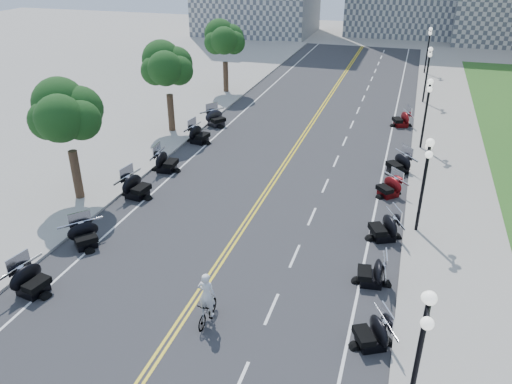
% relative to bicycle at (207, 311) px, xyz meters
% --- Properties ---
extents(ground, '(160.00, 160.00, 0.00)m').
position_rel_bicycle_xyz_m(ground, '(-1.02, 5.45, -0.52)').
color(ground, gray).
extents(road, '(16.00, 90.00, 0.01)m').
position_rel_bicycle_xyz_m(road, '(-1.02, 15.45, -0.52)').
color(road, '#333335').
rests_on(road, ground).
extents(centerline_yellow_a, '(0.12, 90.00, 0.00)m').
position_rel_bicycle_xyz_m(centerline_yellow_a, '(-1.14, 15.45, -0.51)').
color(centerline_yellow_a, yellow).
rests_on(centerline_yellow_a, road).
extents(centerline_yellow_b, '(0.12, 90.00, 0.00)m').
position_rel_bicycle_xyz_m(centerline_yellow_b, '(-0.90, 15.45, -0.51)').
color(centerline_yellow_b, yellow).
rests_on(centerline_yellow_b, road).
extents(edge_line_north, '(0.12, 90.00, 0.00)m').
position_rel_bicycle_xyz_m(edge_line_north, '(5.38, 15.45, -0.51)').
color(edge_line_north, white).
rests_on(edge_line_north, road).
extents(edge_line_south, '(0.12, 90.00, 0.00)m').
position_rel_bicycle_xyz_m(edge_line_south, '(-7.42, 15.45, -0.51)').
color(edge_line_south, white).
rests_on(edge_line_south, road).
extents(lane_dash_4, '(0.12, 2.00, 0.00)m').
position_rel_bicycle_xyz_m(lane_dash_4, '(2.18, -2.55, -0.51)').
color(lane_dash_4, white).
rests_on(lane_dash_4, road).
extents(lane_dash_5, '(0.12, 2.00, 0.00)m').
position_rel_bicycle_xyz_m(lane_dash_5, '(2.18, 1.45, -0.51)').
color(lane_dash_5, white).
rests_on(lane_dash_5, road).
extents(lane_dash_6, '(0.12, 2.00, 0.00)m').
position_rel_bicycle_xyz_m(lane_dash_6, '(2.18, 5.45, -0.51)').
color(lane_dash_6, white).
rests_on(lane_dash_6, road).
extents(lane_dash_7, '(0.12, 2.00, 0.00)m').
position_rel_bicycle_xyz_m(lane_dash_7, '(2.18, 9.45, -0.51)').
color(lane_dash_7, white).
rests_on(lane_dash_7, road).
extents(lane_dash_8, '(0.12, 2.00, 0.00)m').
position_rel_bicycle_xyz_m(lane_dash_8, '(2.18, 13.45, -0.51)').
color(lane_dash_8, white).
rests_on(lane_dash_8, road).
extents(lane_dash_9, '(0.12, 2.00, 0.00)m').
position_rel_bicycle_xyz_m(lane_dash_9, '(2.18, 17.45, -0.51)').
color(lane_dash_9, white).
rests_on(lane_dash_9, road).
extents(lane_dash_10, '(0.12, 2.00, 0.00)m').
position_rel_bicycle_xyz_m(lane_dash_10, '(2.18, 21.45, -0.51)').
color(lane_dash_10, white).
rests_on(lane_dash_10, road).
extents(lane_dash_11, '(0.12, 2.00, 0.00)m').
position_rel_bicycle_xyz_m(lane_dash_11, '(2.18, 25.45, -0.51)').
color(lane_dash_11, white).
rests_on(lane_dash_11, road).
extents(lane_dash_12, '(0.12, 2.00, 0.00)m').
position_rel_bicycle_xyz_m(lane_dash_12, '(2.18, 29.45, -0.51)').
color(lane_dash_12, white).
rests_on(lane_dash_12, road).
extents(lane_dash_13, '(0.12, 2.00, 0.00)m').
position_rel_bicycle_xyz_m(lane_dash_13, '(2.18, 33.45, -0.51)').
color(lane_dash_13, white).
rests_on(lane_dash_13, road).
extents(lane_dash_14, '(0.12, 2.00, 0.00)m').
position_rel_bicycle_xyz_m(lane_dash_14, '(2.18, 37.45, -0.51)').
color(lane_dash_14, white).
rests_on(lane_dash_14, road).
extents(lane_dash_15, '(0.12, 2.00, 0.00)m').
position_rel_bicycle_xyz_m(lane_dash_15, '(2.18, 41.45, -0.51)').
color(lane_dash_15, white).
rests_on(lane_dash_15, road).
extents(lane_dash_16, '(0.12, 2.00, 0.00)m').
position_rel_bicycle_xyz_m(lane_dash_16, '(2.18, 45.45, -0.51)').
color(lane_dash_16, white).
rests_on(lane_dash_16, road).
extents(lane_dash_17, '(0.12, 2.00, 0.00)m').
position_rel_bicycle_xyz_m(lane_dash_17, '(2.18, 49.45, -0.51)').
color(lane_dash_17, white).
rests_on(lane_dash_17, road).
extents(lane_dash_18, '(0.12, 2.00, 0.00)m').
position_rel_bicycle_xyz_m(lane_dash_18, '(2.18, 53.45, -0.51)').
color(lane_dash_18, white).
rests_on(lane_dash_18, road).
extents(lane_dash_19, '(0.12, 2.00, 0.00)m').
position_rel_bicycle_xyz_m(lane_dash_19, '(2.18, 57.45, -0.51)').
color(lane_dash_19, white).
rests_on(lane_dash_19, road).
extents(sidewalk_north, '(5.00, 90.00, 0.15)m').
position_rel_bicycle_xyz_m(sidewalk_north, '(9.48, 15.45, -0.45)').
color(sidewalk_north, '#9E9991').
rests_on(sidewalk_north, ground).
extents(sidewalk_south, '(5.00, 90.00, 0.15)m').
position_rel_bicycle_xyz_m(sidewalk_south, '(-11.52, 15.45, -0.45)').
color(sidewalk_south, '#9E9991').
rests_on(sidewalk_south, ground).
extents(street_lamp_1, '(0.50, 1.20, 4.90)m').
position_rel_bicycle_xyz_m(street_lamp_1, '(7.58, -2.55, 2.08)').
color(street_lamp_1, black).
rests_on(street_lamp_1, sidewalk_north).
extents(street_lamp_2, '(0.50, 1.20, 4.90)m').
position_rel_bicycle_xyz_m(street_lamp_2, '(7.58, 9.45, 2.08)').
color(street_lamp_2, black).
rests_on(street_lamp_2, sidewalk_north).
extents(street_lamp_3, '(0.50, 1.20, 4.90)m').
position_rel_bicycle_xyz_m(street_lamp_3, '(7.58, 21.45, 2.08)').
color(street_lamp_3, black).
rests_on(street_lamp_3, sidewalk_north).
extents(street_lamp_4, '(0.50, 1.20, 4.90)m').
position_rel_bicycle_xyz_m(street_lamp_4, '(7.58, 33.45, 2.08)').
color(street_lamp_4, black).
rests_on(street_lamp_4, sidewalk_north).
extents(street_lamp_5, '(0.50, 1.20, 4.90)m').
position_rel_bicycle_xyz_m(street_lamp_5, '(7.58, 45.45, 2.08)').
color(street_lamp_5, black).
rests_on(street_lamp_5, sidewalk_north).
extents(tree_2, '(4.80, 4.80, 9.20)m').
position_rel_bicycle_xyz_m(tree_2, '(-11.02, 7.45, 4.23)').
color(tree_2, '#235619').
rests_on(tree_2, sidewalk_south).
extents(tree_3, '(4.80, 4.80, 9.20)m').
position_rel_bicycle_xyz_m(tree_3, '(-11.02, 19.45, 4.23)').
color(tree_3, '#235619').
rests_on(tree_3, sidewalk_south).
extents(tree_4, '(4.80, 4.80, 9.20)m').
position_rel_bicycle_xyz_m(tree_4, '(-11.02, 31.45, 4.23)').
color(tree_4, '#235619').
rests_on(tree_4, sidewalk_south).
extents(motorcycle_n_4, '(2.47, 2.47, 1.28)m').
position_rel_bicycle_xyz_m(motorcycle_n_4, '(6.20, 0.58, 0.12)').
color(motorcycle_n_4, black).
rests_on(motorcycle_n_4, road).
extents(motorcycle_n_5, '(2.04, 2.04, 1.28)m').
position_rel_bicycle_xyz_m(motorcycle_n_5, '(5.82, 4.37, 0.12)').
color(motorcycle_n_5, black).
rests_on(motorcycle_n_5, road).
extents(motorcycle_n_6, '(2.67, 2.67, 1.40)m').
position_rel_bicycle_xyz_m(motorcycle_n_6, '(6.02, 8.30, 0.18)').
color(motorcycle_n_6, black).
rests_on(motorcycle_n_6, road).
extents(motorcycle_n_7, '(2.58, 2.58, 1.28)m').
position_rel_bicycle_xyz_m(motorcycle_n_7, '(5.92, 13.21, 0.11)').
color(motorcycle_n_7, '#590A0C').
rests_on(motorcycle_n_7, road).
extents(motorcycle_n_8, '(2.80, 2.80, 1.40)m').
position_rel_bicycle_xyz_m(motorcycle_n_8, '(6.27, 16.79, 0.17)').
color(motorcycle_n_8, black).
rests_on(motorcycle_n_8, road).
extents(motorcycle_n_10, '(2.49, 2.49, 1.34)m').
position_rel_bicycle_xyz_m(motorcycle_n_10, '(5.98, 26.20, 0.15)').
color(motorcycle_n_10, '#590A0C').
rests_on(motorcycle_n_10, road).
extents(motorcycle_s_4, '(2.31, 2.31, 1.40)m').
position_rel_bicycle_xyz_m(motorcycle_s_4, '(-7.73, -0.56, 0.18)').
color(motorcycle_s_4, black).
rests_on(motorcycle_s_4, road).
extents(motorcycle_s_5, '(2.66, 2.66, 1.32)m').
position_rel_bicycle_xyz_m(motorcycle_s_5, '(-7.76, 3.24, 0.14)').
color(motorcycle_s_5, black).
rests_on(motorcycle_s_5, road).
extents(motorcycle_s_6, '(2.37, 2.37, 1.48)m').
position_rel_bicycle_xyz_m(motorcycle_s_6, '(-8.02, 8.69, 0.22)').
color(motorcycle_s_6, black).
rests_on(motorcycle_s_6, road).
extents(motorcycle_s_7, '(2.21, 2.21, 1.45)m').
position_rel_bicycle_xyz_m(motorcycle_s_7, '(-8.06, 12.55, 0.20)').
color(motorcycle_s_7, black).
rests_on(motorcycle_s_7, road).
extents(motorcycle_s_8, '(2.31, 2.31, 1.43)m').
position_rel_bicycle_xyz_m(motorcycle_s_8, '(-8.06, 17.92, 0.19)').
color(motorcycle_s_8, black).
rests_on(motorcycle_s_8, road).
extents(motorcycle_s_9, '(2.82, 2.82, 1.42)m').
position_rel_bicycle_xyz_m(motorcycle_s_9, '(-8.28, 21.86, 0.19)').
color(motorcycle_s_9, black).
rests_on(motorcycle_s_9, road).
extents(bicycle, '(0.52, 1.75, 1.05)m').
position_rel_bicycle_xyz_m(bicycle, '(0.00, 0.00, 0.00)').
color(bicycle, '#A51414').
rests_on(bicycle, road).
extents(cyclist_rider, '(0.70, 0.46, 1.91)m').
position_rel_bicycle_xyz_m(cyclist_rider, '(0.00, 0.00, 1.48)').
color(cyclist_rider, silver).
rests_on(cyclist_rider, bicycle).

